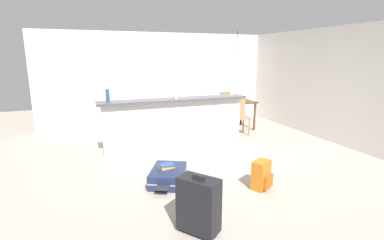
# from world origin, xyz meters

# --- Properties ---
(ground_plane) EXTENTS (13.00, 13.00, 0.05)m
(ground_plane) POSITION_xyz_m (0.00, 0.00, -0.03)
(ground_plane) COLOR #ADA393
(wall_back) EXTENTS (6.60, 0.10, 2.50)m
(wall_back) POSITION_xyz_m (0.00, 3.05, 1.25)
(wall_back) COLOR silver
(wall_back) RESTS_ON ground_plane
(wall_right) EXTENTS (0.10, 6.00, 2.50)m
(wall_right) POSITION_xyz_m (3.05, 0.30, 1.25)
(wall_right) COLOR silver
(wall_right) RESTS_ON ground_plane
(partition_half_wall) EXTENTS (2.80, 0.20, 1.02)m
(partition_half_wall) POSITION_xyz_m (-0.42, 0.54, 0.51)
(partition_half_wall) COLOR silver
(partition_half_wall) RESTS_ON ground_plane
(bar_countertop) EXTENTS (2.96, 0.40, 0.05)m
(bar_countertop) POSITION_xyz_m (-0.42, 0.54, 1.04)
(bar_countertop) COLOR #4C4C51
(bar_countertop) RESTS_ON partition_half_wall
(bottle_blue) EXTENTS (0.07, 0.07, 0.23)m
(bottle_blue) POSITION_xyz_m (-1.68, 0.60, 1.18)
(bottle_blue) COLOR #284C89
(bottle_blue) RESTS_ON bar_countertop
(bottle_white) EXTENTS (0.06, 0.06, 0.22)m
(bottle_white) POSITION_xyz_m (-0.41, 0.51, 1.18)
(bottle_white) COLOR silver
(bottle_white) RESTS_ON bar_countertop
(bottle_clear) EXTENTS (0.07, 0.07, 0.28)m
(bottle_clear) POSITION_xyz_m (0.85, 0.62, 1.21)
(bottle_clear) COLOR silver
(bottle_clear) RESTS_ON bar_countertop
(dining_table) EXTENTS (1.10, 0.80, 0.74)m
(dining_table) POSITION_xyz_m (1.49, 1.75, 0.65)
(dining_table) COLOR #4C331E
(dining_table) RESTS_ON ground_plane
(dining_chair_near_partition) EXTENTS (0.43, 0.43, 0.93)m
(dining_chair_near_partition) POSITION_xyz_m (1.42, 1.23, 0.52)
(dining_chair_near_partition) COLOR #9E754C
(dining_chair_near_partition) RESTS_ON ground_plane
(dining_chair_far_side) EXTENTS (0.44, 0.44, 0.93)m
(dining_chair_far_side) POSITION_xyz_m (1.55, 2.29, 0.52)
(dining_chair_far_side) COLOR #9E754C
(dining_chair_far_side) RESTS_ON ground_plane
(pendant_lamp) EXTENTS (0.34, 0.34, 0.63)m
(pendant_lamp) POSITION_xyz_m (1.59, 1.74, 1.98)
(pendant_lamp) COLOR black
(suitcase_flat_navy) EXTENTS (0.75, 0.89, 0.22)m
(suitcase_flat_navy) POSITION_xyz_m (-0.98, -0.85, 0.11)
(suitcase_flat_navy) COLOR #1E284C
(suitcase_flat_navy) RESTS_ON ground_plane
(suitcase_upright_black) EXTENTS (0.46, 0.50, 0.67)m
(suitcase_upright_black) POSITION_xyz_m (-1.01, -2.18, 0.33)
(suitcase_upright_black) COLOR black
(suitcase_upright_black) RESTS_ON ground_plane
(backpack_orange) EXTENTS (0.33, 0.32, 0.42)m
(backpack_orange) POSITION_xyz_m (0.23, -1.52, 0.20)
(backpack_orange) COLOR orange
(backpack_orange) RESTS_ON ground_plane
(book_stack) EXTENTS (0.24, 0.20, 0.06)m
(book_stack) POSITION_xyz_m (-0.99, -0.81, 0.25)
(book_stack) COLOR gold
(book_stack) RESTS_ON suitcase_flat_navy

